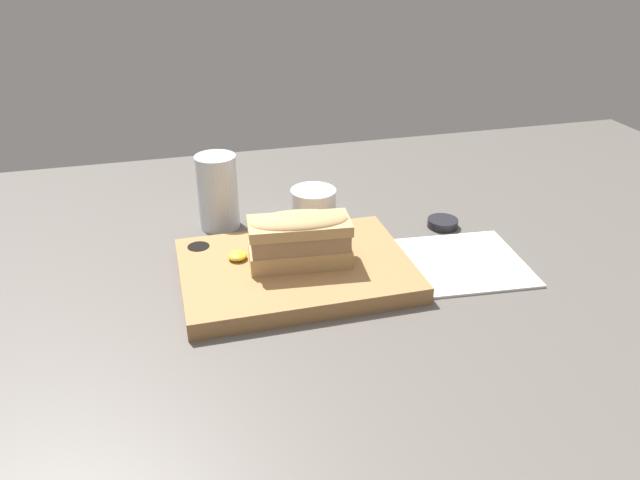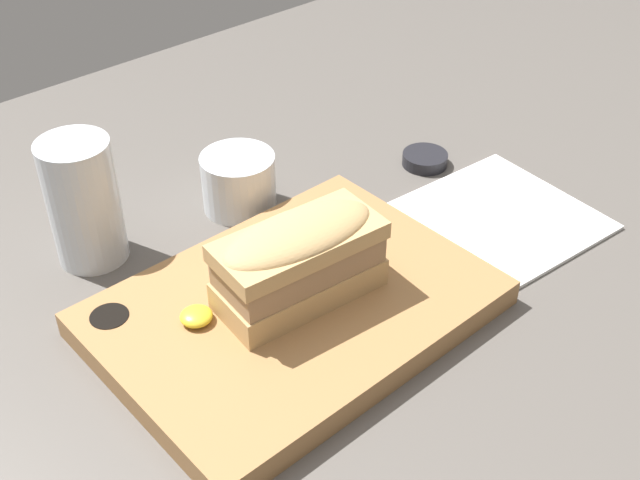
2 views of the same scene
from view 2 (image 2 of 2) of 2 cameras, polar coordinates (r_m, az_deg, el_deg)
dining_table at (r=75.33cm, az=4.29°, el=-5.13°), size 184.89×123.42×2.00cm
serving_board at (r=72.14cm, az=-1.98°, el=-4.88°), size 33.66×24.29×2.61cm
sandwich at (r=68.81cm, az=-1.50°, el=-1.28°), size 15.33×8.16×7.90cm
mustard_dollop at (r=69.44cm, az=-8.79°, el=-5.37°), size 2.83×2.83×1.13cm
water_glass at (r=80.01cm, az=-16.37°, el=2.11°), size 6.91×6.91×12.88cm
wine_glass at (r=85.81cm, az=-5.86°, el=3.92°), size 7.92×7.92×6.21cm
napkin at (r=87.09cm, az=12.70°, el=1.60°), size 19.28×19.53×0.40cm
condiment_dish at (r=94.57cm, az=7.47°, el=5.72°), size 5.27×5.27×1.44cm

